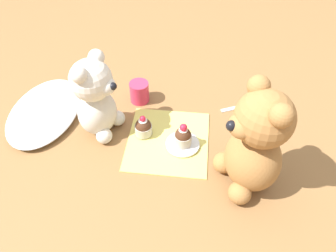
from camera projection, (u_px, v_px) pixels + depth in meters
name	position (u px, v px, depth m)	size (l,w,h in m)	color
ground_plane	(168.00, 141.00, 0.85)	(4.00, 4.00, 0.00)	olive
knitted_placemat	(168.00, 140.00, 0.85)	(0.22, 0.21, 0.01)	#E0D166
tulle_cloth	(45.00, 111.00, 0.91)	(0.29, 0.19, 0.03)	white
teddy_bear_cream	(96.00, 98.00, 0.81)	(0.13, 0.13, 0.22)	silver
teddy_bear_tan	(255.00, 144.00, 0.68)	(0.17, 0.16, 0.27)	#A3703D
cupcake_near_cream_bear	(143.00, 127.00, 0.85)	(0.05, 0.05, 0.06)	#B2ADA3
saucer_plate	(183.00, 144.00, 0.84)	(0.09, 0.09, 0.01)	silver
cupcake_near_tan_bear	(183.00, 137.00, 0.82)	(0.04, 0.04, 0.07)	#B2ADA3
juice_glass	(139.00, 92.00, 0.95)	(0.06, 0.06, 0.06)	#DB3356
teaspoon	(238.00, 107.00, 0.94)	(0.10, 0.01, 0.01)	silver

